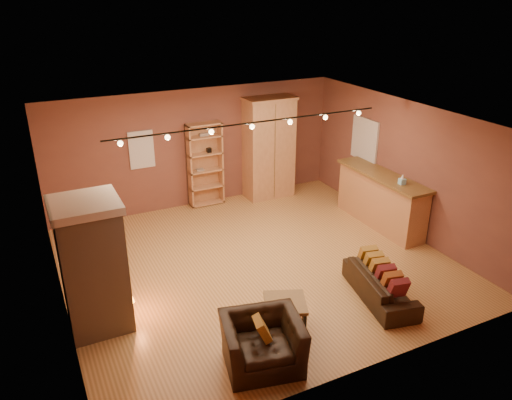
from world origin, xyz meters
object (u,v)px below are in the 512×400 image
fireplace (93,265)px  bar_counter (381,199)px  armoire (269,148)px  coffee_table (285,305)px  bookcase (204,163)px  armchair (262,335)px  loveseat (381,280)px

fireplace → bar_counter: bearing=8.5°
armoire → coffee_table: 5.45m
bookcase → armoire: size_ratio=0.81×
armchair → armoire: bearing=74.5°
bar_counter → loveseat: (-1.84, -2.30, -0.25)m
armchair → bar_counter: bearing=46.0°
armoire → coffee_table: bearing=-114.7°
bookcase → armchair: (-1.31, -5.67, -0.55)m
armoire → armchair: bearing=-118.2°
fireplace → bookcase: 4.92m
fireplace → coffee_table: size_ratio=2.57×
fireplace → bar_counter: fireplace is taller
armoire → armchair: armoire is taller
bar_counter → coffee_table: bar_counter is taller
armchair → coffee_table: 0.89m
armoire → loveseat: 5.00m
bookcase → bar_counter: (3.05, -2.81, -0.42)m
bar_counter → loveseat: bar_counter is taller
armoire → bar_counter: size_ratio=1.00×
loveseat → coffee_table: (-1.85, 0.01, 0.05)m
bar_counter → armchair: (-4.36, -2.86, -0.13)m
bookcase → armchair: bearing=-103.0°
bookcase → coffee_table: size_ratio=2.45×
fireplace → armchair: 2.75m
armoire → loveseat: armoire is taller
armchair → loveseat: bearing=25.2°
fireplace → armoire: (4.81, 3.53, 0.20)m
bookcase → bar_counter: 4.17m
armoire → bar_counter: 3.04m
fireplace → bookcase: size_ratio=1.05×
loveseat → coffee_table: size_ratio=2.13×
fireplace → armchair: size_ratio=1.73×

